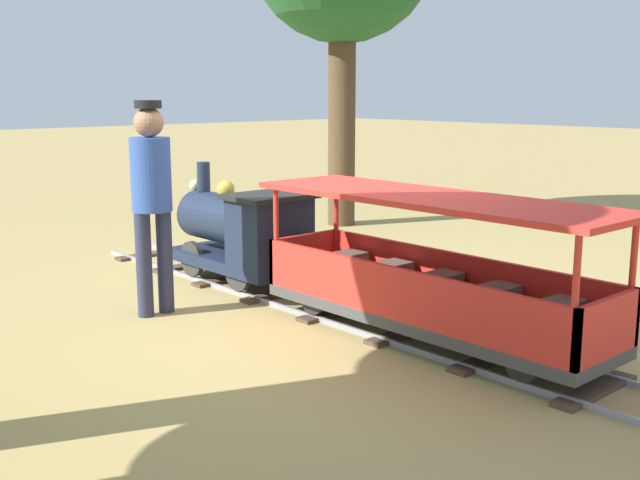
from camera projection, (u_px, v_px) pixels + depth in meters
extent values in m
plane|color=#A38C51|center=(313.00, 306.00, 6.14)|extent=(60.00, 60.00, 0.00)
cube|color=gray|center=(314.00, 317.00, 5.77)|extent=(0.03, 6.40, 0.04)
cube|color=gray|center=(360.00, 305.00, 6.09)|extent=(0.03, 6.40, 0.04)
cube|color=#4C3828|center=(595.00, 391.00, 4.38)|extent=(0.73, 0.14, 0.03)
cube|color=#4C3828|center=(491.00, 359.00, 4.90)|extent=(0.73, 0.14, 0.03)
cube|color=#4C3828|center=(407.00, 333.00, 5.41)|extent=(0.73, 0.14, 0.03)
cube|color=#4C3828|center=(337.00, 312.00, 5.93)|extent=(0.73, 0.14, 0.03)
cube|color=#4C3828|center=(279.00, 294.00, 6.45)|extent=(0.73, 0.14, 0.03)
cube|color=#4C3828|center=(230.00, 279.00, 6.97)|extent=(0.73, 0.14, 0.03)
cube|color=#4C3828|center=(187.00, 266.00, 7.49)|extent=(0.73, 0.14, 0.03)
cube|color=#4C3828|center=(150.00, 254.00, 8.01)|extent=(0.73, 0.14, 0.03)
cube|color=#192338|center=(237.00, 260.00, 6.84)|extent=(0.61, 1.40, 0.10)
cylinder|color=#192338|center=(223.00, 218.00, 6.92)|extent=(0.44, 0.85, 0.44)
cylinder|color=#B7932D|center=(197.00, 213.00, 7.23)|extent=(0.37, 0.02, 0.37)
cylinder|color=#192338|center=(204.00, 177.00, 7.07)|extent=(0.12, 0.12, 0.27)
sphere|color=#B7932D|center=(226.00, 189.00, 6.84)|extent=(0.16, 0.16, 0.16)
cube|color=#192338|center=(270.00, 231.00, 6.44)|extent=(0.61, 0.45, 0.55)
cube|color=black|center=(269.00, 196.00, 6.38)|extent=(0.69, 0.53, 0.04)
sphere|color=#F2EAB2|center=(194.00, 185.00, 7.21)|extent=(0.10, 0.10, 0.10)
cylinder|color=#2D2D2D|center=(192.00, 259.00, 6.94)|extent=(0.05, 0.32, 0.32)
cylinder|color=#2D2D2D|center=(236.00, 251.00, 7.26)|extent=(0.05, 0.32, 0.32)
cylinder|color=#2D2D2D|center=(238.00, 272.00, 6.43)|extent=(0.05, 0.32, 0.32)
cylinder|color=#2D2D2D|center=(283.00, 263.00, 6.75)|extent=(0.05, 0.32, 0.32)
cube|color=#3F3F3F|center=(428.00, 316.00, 5.25)|extent=(0.69, 2.60, 0.08)
cube|color=red|center=(396.00, 294.00, 4.99)|extent=(0.04, 2.60, 0.35)
cube|color=red|center=(459.00, 278.00, 5.42)|extent=(0.04, 2.60, 0.35)
cube|color=red|center=(305.00, 256.00, 6.14)|extent=(0.69, 0.04, 0.35)
cube|color=red|center=(607.00, 328.00, 4.27)|extent=(0.69, 0.04, 0.35)
cylinder|color=red|center=(276.00, 237.00, 5.87)|extent=(0.04, 0.04, 0.75)
cylinder|color=red|center=(336.00, 227.00, 6.28)|extent=(0.04, 0.04, 0.75)
cylinder|color=red|center=(575.00, 303.00, 4.05)|extent=(0.04, 0.04, 0.75)
cylinder|color=red|center=(632.00, 283.00, 4.46)|extent=(0.04, 0.04, 0.75)
cube|color=red|center=(431.00, 198.00, 5.09)|extent=(0.79, 2.70, 0.04)
cube|color=brown|center=(549.00, 323.00, 4.54)|extent=(0.53, 0.20, 0.24)
cube|color=brown|center=(485.00, 307.00, 4.88)|extent=(0.53, 0.20, 0.24)
cube|color=brown|center=(429.00, 293.00, 5.22)|extent=(0.53, 0.20, 0.24)
cube|color=brown|center=(379.00, 281.00, 5.55)|extent=(0.53, 0.20, 0.24)
cube|color=brown|center=(336.00, 270.00, 5.89)|extent=(0.53, 0.20, 0.24)
cylinder|color=#262626|center=(313.00, 299.00, 5.75)|extent=(0.04, 0.24, 0.24)
cylinder|color=#262626|center=(359.00, 288.00, 6.07)|extent=(0.04, 0.24, 0.24)
cylinder|color=#262626|center=(523.00, 362.00, 4.43)|extent=(0.04, 0.24, 0.24)
cylinder|color=#262626|center=(568.00, 343.00, 4.75)|extent=(0.04, 0.24, 0.24)
cylinder|color=#282D47|center=(144.00, 265.00, 5.80)|extent=(0.12, 0.12, 0.80)
cylinder|color=#282D47|center=(165.00, 261.00, 5.92)|extent=(0.12, 0.12, 0.80)
cylinder|color=#2D4C99|center=(151.00, 175.00, 5.73)|extent=(0.30, 0.30, 0.55)
sphere|color=#936B4C|center=(149.00, 122.00, 5.66)|extent=(0.22, 0.22, 0.22)
cylinder|color=black|center=(148.00, 104.00, 5.63)|extent=(0.20, 0.20, 0.06)
cylinder|color=#4C3823|center=(342.00, 122.00, 9.65)|extent=(0.34, 0.34, 2.59)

